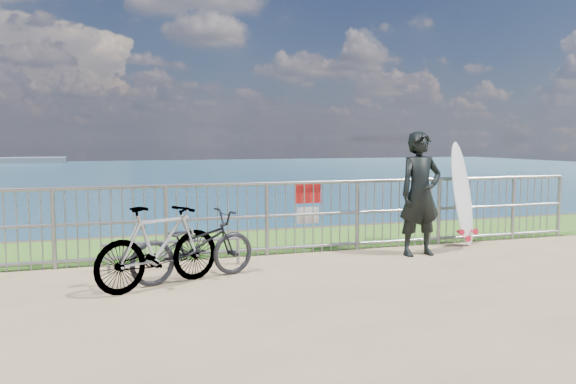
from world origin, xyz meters
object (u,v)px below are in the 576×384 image
object	(u,v)px
surfer	(420,194)
surfboard	(463,197)
bicycle_far	(159,246)
bicycle_near	(194,246)

from	to	relation	value
surfer	surfboard	world-z (taller)	surfer
surfboard	bicycle_far	world-z (taller)	surfboard
surfboard	surfer	bearing A→B (deg)	-154.58
bicycle_far	surfboard	bearing A→B (deg)	-102.14
surfer	bicycle_far	bearing A→B (deg)	-171.02
surfer	surfboard	xyz separation A→B (m)	(1.13, 0.54, -0.14)
surfer	bicycle_near	size ratio (longest dim) A/B	1.14
bicycle_near	bicycle_far	size ratio (longest dim) A/B	1.00
surfboard	bicycle_near	size ratio (longest dim) A/B	1.05
bicycle_far	surfer	bearing A→B (deg)	-105.78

